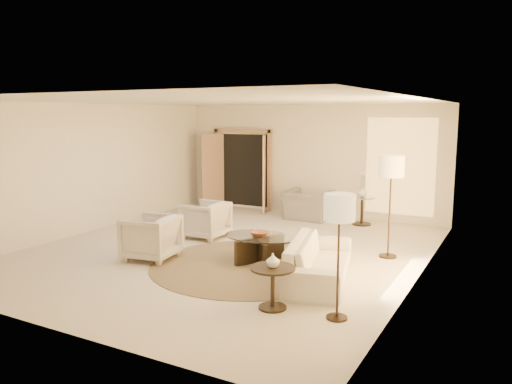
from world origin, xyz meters
The scene contains 18 objects.
room centered at (0.00, 0.00, 1.40)m, with size 7.04×8.04×2.83m.
windows_right centered at (3.45, 0.10, 1.35)m, with size 0.10×6.40×2.40m, color #F0BA60, non-canonical shape.
window_back_corner centered at (2.30, 3.95, 1.35)m, with size 1.70×0.10×2.40m, color #F0BA60, non-canonical shape.
curtains_right centered at (3.40, 1.00, 1.30)m, with size 0.06×5.20×2.60m, color beige, non-canonical shape.
french_doors centered at (-1.90, 3.82, 1.07)m, with size 1.95×0.66×2.16m.
area_rug centered at (0.81, -0.65, 0.01)m, with size 3.34×3.34×0.01m, color #423220.
sofa centered at (2.15, -0.77, 0.32)m, with size 2.18×0.85×0.64m, color beige.
armchair_left centered at (-0.93, 0.64, 0.42)m, with size 0.81×0.76×0.84m, color beige.
armchair_right centered at (-0.91, -1.12, 0.43)m, with size 0.84×0.79×0.87m, color beige.
accent_chair centered at (0.24, 3.38, 0.47)m, with size 1.08×0.70×0.94m, color gray.
coffee_table centered at (0.90, -0.39, 0.30)m, with size 1.38×1.38×0.47m.
end_table centered at (2.03, -2.15, 0.39)m, with size 0.60×0.60×0.57m.
side_table centered at (1.59, 3.40, 0.40)m, with size 0.57×0.57×0.67m.
floor_lamp_near centered at (2.79, 1.01, 1.57)m, with size 0.45×0.45×1.85m.
floor_lamp_far centered at (2.90, -2.07, 1.36)m, with size 0.39×0.39×1.60m.
bowl centered at (0.90, -0.39, 0.51)m, with size 0.32×0.32×0.08m, color brown.
end_vase centered at (2.03, -2.15, 0.66)m, with size 0.18×0.18×0.19m, color white.
side_vase centered at (1.59, 3.40, 0.78)m, with size 0.22×0.22×0.23m, color white.
Camera 1 is at (4.85, -7.83, 2.57)m, focal length 35.00 mm.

